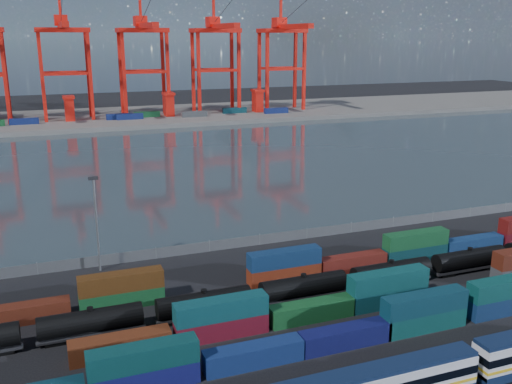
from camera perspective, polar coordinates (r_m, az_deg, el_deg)
name	(u,v)px	position (r m, az deg, el deg)	size (l,w,h in m)	color
ground	(328,307)	(86.55, 7.17, -11.38)	(700.00, 700.00, 0.00)	black
harbor_water	(172,164)	(181.09, -8.42, 2.83)	(700.00, 700.00, 0.00)	#2C393F
far_quay	(124,117)	(282.97, -13.08, 7.29)	(700.00, 70.00, 2.00)	#514F4C
container_row_south	(297,339)	(73.26, 4.09, -14.48)	(127.96, 2.53, 5.39)	#3D4042
container_row_mid	(406,289)	(89.55, 14.81, -9.40)	(141.81, 2.55, 5.44)	#494C4F
container_row_north	(237,274)	(90.95, -1.91, -8.22)	(128.70, 2.50, 5.33)	navy
tanker_string	(255,295)	(84.64, -0.07, -10.26)	(122.53, 3.01, 4.31)	black
waterfront_fence	(260,240)	(109.57, 0.37, -4.80)	(160.12, 0.12, 2.20)	#595B5E
yard_light_mast	(96,219)	(98.75, -15.68, -2.60)	(1.60, 0.40, 16.60)	slate
gantry_cranes	(104,41)	(273.02, -14.95, 14.38)	(197.92, 44.01, 59.59)	red
quay_containers	(103,118)	(267.10, -15.03, 7.20)	(172.58, 10.99, 2.60)	navy
straddle_carriers	(120,106)	(271.97, -13.40, 8.41)	(140.00, 7.00, 11.10)	red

